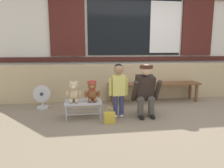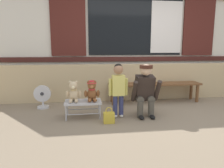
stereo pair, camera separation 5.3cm
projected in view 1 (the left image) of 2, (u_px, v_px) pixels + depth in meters
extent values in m
plane|color=#84725B|center=(159.00, 117.00, 3.72)|extent=(60.00, 60.00, 0.00)
cube|color=tan|center=(138.00, 81.00, 5.03)|extent=(7.51, 0.25, 0.85)
cube|color=silver|center=(134.00, 29.00, 5.33)|extent=(7.66, 0.20, 3.43)
cube|color=#471E19|center=(135.00, 59.00, 5.34)|extent=(7.05, 0.04, 0.12)
cube|color=black|center=(135.00, 27.00, 5.21)|extent=(2.40, 0.03, 1.40)
cube|color=white|center=(165.00, 27.00, 5.31)|extent=(0.81, 0.02, 1.29)
cube|color=#4C1E19|center=(67.00, 26.00, 4.96)|extent=(0.84, 0.05, 1.43)
cube|color=#4C1E19|center=(197.00, 28.00, 5.44)|extent=(0.84, 0.05, 1.43)
cube|color=brown|center=(156.00, 85.00, 4.58)|extent=(2.10, 0.11, 0.04)
cube|color=brown|center=(154.00, 84.00, 4.72)|extent=(2.10, 0.11, 0.04)
cube|color=brown|center=(152.00, 83.00, 4.86)|extent=(2.10, 0.11, 0.04)
cylinder|color=brown|center=(113.00, 96.00, 4.48)|extent=(0.07, 0.07, 0.40)
cylinder|color=brown|center=(111.00, 93.00, 4.75)|extent=(0.07, 0.07, 0.40)
cylinder|color=brown|center=(196.00, 93.00, 4.76)|extent=(0.07, 0.07, 0.40)
cylinder|color=brown|center=(190.00, 91.00, 5.03)|extent=(0.07, 0.07, 0.40)
cube|color=#BCBCC1|center=(83.00, 102.00, 3.65)|extent=(0.64, 0.36, 0.04)
cylinder|color=#BCBCC1|center=(66.00, 114.00, 3.49)|extent=(0.02, 0.02, 0.26)
cylinder|color=#BCBCC1|center=(67.00, 108.00, 3.78)|extent=(0.02, 0.02, 0.26)
cylinder|color=#BCBCC1|center=(100.00, 112.00, 3.58)|extent=(0.02, 0.02, 0.26)
cylinder|color=#BCBCC1|center=(99.00, 107.00, 3.87)|extent=(0.02, 0.02, 0.26)
cylinder|color=#BCBCC1|center=(84.00, 114.00, 3.54)|extent=(0.58, 0.02, 0.02)
cylinder|color=#BCBCC1|center=(83.00, 109.00, 3.83)|extent=(0.58, 0.02, 0.02)
ellipsoid|color=#CCB289|center=(74.00, 95.00, 3.63)|extent=(0.17, 0.14, 0.22)
sphere|color=#CCB289|center=(74.00, 86.00, 3.59)|extent=(0.15, 0.15, 0.15)
sphere|color=#FFEEBB|center=(73.00, 87.00, 3.54)|extent=(0.06, 0.06, 0.06)
sphere|color=#CCB289|center=(70.00, 83.00, 3.58)|extent=(0.06, 0.06, 0.06)
ellipsoid|color=#CCB289|center=(67.00, 95.00, 3.58)|extent=(0.06, 0.11, 0.16)
ellipsoid|color=#CCB289|center=(71.00, 101.00, 3.52)|extent=(0.06, 0.15, 0.06)
sphere|color=#CCB289|center=(77.00, 82.00, 3.60)|extent=(0.06, 0.06, 0.06)
ellipsoid|color=#CCB289|center=(80.00, 94.00, 3.61)|extent=(0.06, 0.11, 0.16)
ellipsoid|color=#CCB289|center=(77.00, 101.00, 3.54)|extent=(0.06, 0.15, 0.06)
torus|color=#D6B775|center=(74.00, 90.00, 3.61)|extent=(0.13, 0.13, 0.02)
ellipsoid|color=brown|center=(92.00, 94.00, 3.68)|extent=(0.17, 0.14, 0.22)
sphere|color=brown|center=(92.00, 85.00, 3.64)|extent=(0.15, 0.15, 0.15)
sphere|color=#AE6E42|center=(92.00, 87.00, 3.59)|extent=(0.06, 0.06, 0.06)
sphere|color=brown|center=(89.00, 82.00, 3.63)|extent=(0.06, 0.06, 0.06)
ellipsoid|color=brown|center=(86.00, 94.00, 3.63)|extent=(0.06, 0.11, 0.16)
ellipsoid|color=brown|center=(90.00, 100.00, 3.57)|extent=(0.06, 0.15, 0.06)
sphere|color=brown|center=(95.00, 82.00, 3.64)|extent=(0.06, 0.06, 0.06)
ellipsoid|color=brown|center=(98.00, 94.00, 3.66)|extent=(0.06, 0.11, 0.16)
ellipsoid|color=brown|center=(95.00, 100.00, 3.58)|extent=(0.06, 0.15, 0.06)
torus|color=red|center=(92.00, 89.00, 3.65)|extent=(0.13, 0.13, 0.02)
cylinder|color=red|center=(92.00, 83.00, 3.64)|extent=(0.17, 0.17, 0.01)
cylinder|color=red|center=(92.00, 82.00, 3.63)|extent=(0.10, 0.10, 0.04)
cylinder|color=navy|center=(115.00, 105.00, 3.68)|extent=(0.08, 0.08, 0.36)
ellipsoid|color=silver|center=(116.00, 116.00, 3.70)|extent=(0.07, 0.12, 0.05)
cylinder|color=navy|center=(121.00, 105.00, 3.70)|extent=(0.08, 0.08, 0.36)
ellipsoid|color=silver|center=(122.00, 116.00, 3.71)|extent=(0.07, 0.12, 0.05)
cube|color=#DBD166|center=(119.00, 85.00, 3.63)|extent=(0.22, 0.15, 0.36)
cylinder|color=#DBD166|center=(110.00, 87.00, 3.61)|extent=(0.06, 0.06, 0.30)
cylinder|color=#DBD166|center=(127.00, 87.00, 3.66)|extent=(0.06, 0.06, 0.30)
sphere|color=#9E7051|center=(119.00, 69.00, 3.58)|extent=(0.17, 0.17, 0.17)
sphere|color=black|center=(119.00, 68.00, 3.59)|extent=(0.16, 0.16, 0.16)
cylinder|color=#4C473D|center=(140.00, 109.00, 3.68)|extent=(0.11, 0.11, 0.30)
cylinder|color=#4C473D|center=(138.00, 98.00, 3.78)|extent=(0.13, 0.32, 0.13)
ellipsoid|color=black|center=(142.00, 117.00, 3.62)|extent=(0.09, 0.20, 0.06)
cylinder|color=#4C473D|center=(151.00, 109.00, 3.70)|extent=(0.11, 0.11, 0.30)
cylinder|color=#4C473D|center=(149.00, 98.00, 3.81)|extent=(0.13, 0.32, 0.13)
ellipsoid|color=black|center=(152.00, 117.00, 3.65)|extent=(0.09, 0.20, 0.06)
cube|color=#2D231E|center=(145.00, 88.00, 3.73)|extent=(0.32, 0.30, 0.47)
cylinder|color=#2D231E|center=(135.00, 91.00, 3.61)|extent=(0.08, 0.28, 0.40)
cylinder|color=#2D231E|center=(158.00, 90.00, 3.67)|extent=(0.08, 0.28, 0.40)
sphere|color=#DBB28E|center=(146.00, 70.00, 3.61)|extent=(0.20, 0.20, 0.20)
cylinder|color=#422319|center=(146.00, 67.00, 3.60)|extent=(0.23, 0.23, 0.06)
cube|color=brown|center=(153.00, 94.00, 3.87)|extent=(0.10, 0.22, 0.16)
cube|color=gold|center=(109.00, 118.00, 3.41)|extent=(0.18, 0.11, 0.18)
torus|color=gold|center=(109.00, 110.00, 3.39)|extent=(0.11, 0.01, 0.11)
cylinder|color=silver|center=(43.00, 107.00, 4.26)|extent=(0.24, 0.24, 0.04)
cylinder|color=silver|center=(43.00, 104.00, 4.25)|extent=(0.04, 0.04, 0.10)
cylinder|color=silver|center=(42.00, 94.00, 4.19)|extent=(0.34, 0.06, 0.34)
cylinder|color=#333338|center=(42.00, 94.00, 4.19)|extent=(0.07, 0.08, 0.07)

